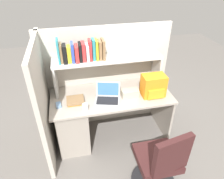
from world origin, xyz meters
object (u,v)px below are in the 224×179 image
(office_chair, at_px, (159,165))
(laptop, at_px, (108,96))
(backpack, at_px, (153,86))
(tissue_box, at_px, (130,93))
(paper_cup, at_px, (85,107))
(computer_mouse, at_px, (59,105))

(office_chair, bearing_deg, laptop, -76.03)
(backpack, height_order, tissue_box, backpack)
(paper_cup, bearing_deg, laptop, 26.24)
(computer_mouse, relative_size, paper_cup, 1.24)
(backpack, xyz_separation_m, office_chair, (-0.21, -0.83, -0.48))
(laptop, distance_m, computer_mouse, 0.62)
(laptop, bearing_deg, backpack, -2.21)
(backpack, distance_m, paper_cup, 0.92)
(tissue_box, relative_size, office_chair, 0.24)
(laptop, relative_size, office_chair, 0.40)
(backpack, bearing_deg, tissue_box, 174.42)
(backpack, bearing_deg, office_chair, -104.28)
(paper_cup, distance_m, tissue_box, 0.62)
(backpack, distance_m, computer_mouse, 1.23)
(backpack, relative_size, office_chair, 0.32)
(tissue_box, xyz_separation_m, office_chair, (0.09, -0.86, -0.39))
(computer_mouse, xyz_separation_m, paper_cup, (0.32, -0.15, 0.03))
(paper_cup, bearing_deg, backpack, 7.94)
(backpack, bearing_deg, paper_cup, -172.06)
(computer_mouse, bearing_deg, office_chair, -46.91)
(paper_cup, relative_size, office_chair, 0.09)
(laptop, distance_m, tissue_box, 0.30)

